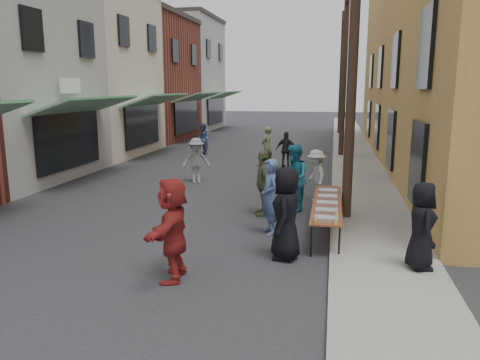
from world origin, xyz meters
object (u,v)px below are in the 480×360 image
at_px(utility_pole_far, 341,74).
at_px(guest_front_c, 294,178).
at_px(utility_pole_near, 353,49).
at_px(serving_table, 327,204).
at_px(guest_front_a, 286,213).
at_px(catering_tray_sausage, 326,219).
at_px(utility_pole_mid, 344,68).
at_px(server, 421,226).

relative_size(utility_pole_far, guest_front_c, 4.61).
distance_m(utility_pole_near, guest_front_c, 3.88).
bearing_deg(serving_table, guest_front_a, -111.58).
relative_size(utility_pole_far, guest_front_a, 4.61).
distance_m(catering_tray_sausage, guest_front_c, 3.61).
relative_size(utility_pole_mid, guest_front_c, 4.61).
bearing_deg(guest_front_a, utility_pole_mid, 175.28).
relative_size(serving_table, catering_tray_sausage, 8.00).
bearing_deg(utility_pole_near, guest_front_c, 155.28).
xyz_separation_m(guest_front_a, guest_front_c, (-0.16, 3.89, 0.00)).
relative_size(utility_pole_far, catering_tray_sausage, 18.00).
height_order(utility_pole_far, catering_tray_sausage, utility_pole_far).
xyz_separation_m(utility_pole_far, serving_table, (-0.50, -25.14, -3.79)).
height_order(utility_pole_near, guest_front_c, utility_pole_near).
relative_size(utility_pole_near, guest_front_a, 4.61).
distance_m(utility_pole_near, serving_table, 3.99).
height_order(serving_table, guest_front_a, guest_front_a).
relative_size(utility_pole_near, utility_pole_far, 1.00).
bearing_deg(utility_pole_mid, utility_pole_near, -90.00).
xyz_separation_m(utility_pole_mid, guest_front_c, (-1.48, -11.32, -3.52)).
distance_m(utility_pole_far, server, 27.76).
bearing_deg(guest_front_a, utility_pole_far, 177.46).
xyz_separation_m(utility_pole_mid, guest_front_a, (-1.32, -15.21, -3.52)).
bearing_deg(server, utility_pole_near, 11.46).
distance_m(utility_pole_far, guest_front_c, 23.63).
bearing_deg(guest_front_a, serving_table, 158.65).
bearing_deg(serving_table, catering_tray_sausage, -90.00).
relative_size(utility_pole_near, server, 5.29).
bearing_deg(guest_front_c, utility_pole_mid, 158.75).
relative_size(utility_pole_near, utility_pole_mid, 1.00).
bearing_deg(utility_pole_mid, catering_tray_sausage, -91.94).
xyz_separation_m(serving_table, guest_front_a, (-0.82, -2.07, 0.26)).
bearing_deg(serving_table, guest_front_c, 118.29).
xyz_separation_m(catering_tray_sausage, server, (1.80, -0.71, 0.16)).
relative_size(utility_pole_mid, catering_tray_sausage, 18.00).
distance_m(serving_table, guest_front_c, 2.09).
bearing_deg(utility_pole_far, catering_tray_sausage, -91.07).
bearing_deg(server, serving_table, 28.43).
height_order(utility_pole_near, guest_front_a, utility_pole_near).
distance_m(utility_pole_mid, catering_tray_sausage, 15.26).
distance_m(guest_front_a, server, 2.63).
height_order(serving_table, server, server).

